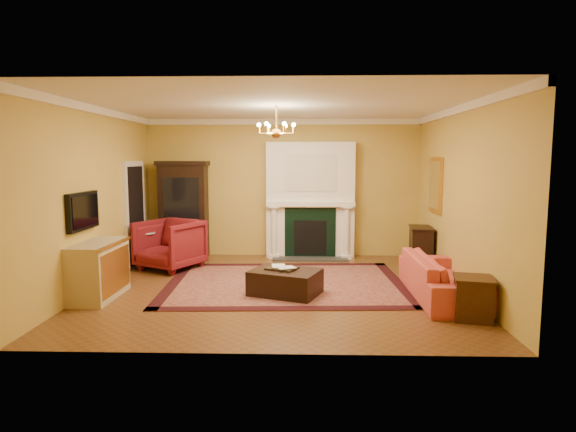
{
  "coord_description": "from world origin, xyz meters",
  "views": [
    {
      "loc": [
        0.41,
        -7.84,
        2.15
      ],
      "look_at": [
        0.18,
        0.3,
        1.18
      ],
      "focal_mm": 30.0,
      "sensor_mm": 36.0,
      "label": 1
    }
  ],
  "objects_px": {
    "coral_sofa": "(441,270)",
    "wingback_armchair": "(170,242)",
    "console_table": "(421,248)",
    "leather_ottoman": "(285,282)",
    "commode": "(98,270)",
    "pedestal_table": "(146,246)",
    "end_table": "(473,299)",
    "china_cabinet": "(184,212)"
  },
  "relations": [
    {
      "from": "coral_sofa",
      "to": "leather_ottoman",
      "type": "relative_size",
      "value": 2.15
    },
    {
      "from": "wingback_armchair",
      "to": "pedestal_table",
      "type": "height_order",
      "value": "wingback_armchair"
    },
    {
      "from": "coral_sofa",
      "to": "end_table",
      "type": "xyz_separation_m",
      "value": [
        0.15,
        -1.01,
        -0.16
      ]
    },
    {
      "from": "wingback_armchair",
      "to": "commode",
      "type": "relative_size",
      "value": 0.91
    },
    {
      "from": "china_cabinet",
      "to": "commode",
      "type": "relative_size",
      "value": 1.72
    },
    {
      "from": "pedestal_table",
      "to": "commode",
      "type": "relative_size",
      "value": 0.6
    },
    {
      "from": "china_cabinet",
      "to": "end_table",
      "type": "bearing_deg",
      "value": -39.12
    },
    {
      "from": "wingback_armchair",
      "to": "end_table",
      "type": "xyz_separation_m",
      "value": [
        4.87,
        -2.83,
        -0.26
      ]
    },
    {
      "from": "end_table",
      "to": "console_table",
      "type": "xyz_separation_m",
      "value": [
        0.06,
        3.12,
        0.11
      ]
    },
    {
      "from": "console_table",
      "to": "leather_ottoman",
      "type": "height_order",
      "value": "console_table"
    },
    {
      "from": "wingback_armchair",
      "to": "console_table",
      "type": "height_order",
      "value": "wingback_armchair"
    },
    {
      "from": "pedestal_table",
      "to": "commode",
      "type": "xyz_separation_m",
      "value": [
        -0.03,
        -2.18,
        0.03
      ]
    },
    {
      "from": "pedestal_table",
      "to": "console_table",
      "type": "bearing_deg",
      "value": 0.88
    },
    {
      "from": "wingback_armchair",
      "to": "console_table",
      "type": "relative_size",
      "value": 1.37
    },
    {
      "from": "coral_sofa",
      "to": "end_table",
      "type": "bearing_deg",
      "value": -171.35
    },
    {
      "from": "commode",
      "to": "end_table",
      "type": "bearing_deg",
      "value": -8.26
    },
    {
      "from": "pedestal_table",
      "to": "end_table",
      "type": "distance_m",
      "value": 6.21
    },
    {
      "from": "wingback_armchair",
      "to": "console_table",
      "type": "bearing_deg",
      "value": 31.59
    },
    {
      "from": "china_cabinet",
      "to": "commode",
      "type": "bearing_deg",
      "value": -100.12
    },
    {
      "from": "console_table",
      "to": "coral_sofa",
      "type": "bearing_deg",
      "value": -88.04
    },
    {
      "from": "end_table",
      "to": "china_cabinet",
      "type": "bearing_deg",
      "value": 140.61
    },
    {
      "from": "china_cabinet",
      "to": "console_table",
      "type": "xyz_separation_m",
      "value": [
        4.93,
        -0.88,
        -0.61
      ]
    },
    {
      "from": "china_cabinet",
      "to": "commode",
      "type": "xyz_separation_m",
      "value": [
        -0.58,
        -3.15,
        -0.57
      ]
    },
    {
      "from": "coral_sofa",
      "to": "pedestal_table",
      "type": "bearing_deg",
      "value": 69.37
    },
    {
      "from": "china_cabinet",
      "to": "pedestal_table",
      "type": "bearing_deg",
      "value": -119.28
    },
    {
      "from": "leather_ottoman",
      "to": "console_table",
      "type": "bearing_deg",
      "value": 59.08
    },
    {
      "from": "wingback_armchair",
      "to": "end_table",
      "type": "distance_m",
      "value": 5.64
    },
    {
      "from": "coral_sofa",
      "to": "leather_ottoman",
      "type": "height_order",
      "value": "coral_sofa"
    },
    {
      "from": "end_table",
      "to": "leather_ottoman",
      "type": "xyz_separation_m",
      "value": [
        -2.56,
        1.09,
        -0.07
      ]
    },
    {
      "from": "coral_sofa",
      "to": "wingback_armchair",
      "type": "bearing_deg",
      "value": 69.39
    },
    {
      "from": "end_table",
      "to": "pedestal_table",
      "type": "bearing_deg",
      "value": 150.73
    },
    {
      "from": "commode",
      "to": "end_table",
      "type": "height_order",
      "value": "commode"
    },
    {
      "from": "end_table",
      "to": "commode",
      "type": "bearing_deg",
      "value": 171.07
    },
    {
      "from": "wingback_armchair",
      "to": "leather_ottoman",
      "type": "xyz_separation_m",
      "value": [
        2.31,
        -1.73,
        -0.32
      ]
    },
    {
      "from": "end_table",
      "to": "leather_ottoman",
      "type": "height_order",
      "value": "end_table"
    },
    {
      "from": "pedestal_table",
      "to": "leather_ottoman",
      "type": "xyz_separation_m",
      "value": [
        2.86,
        -1.94,
        -0.2
      ]
    },
    {
      "from": "commode",
      "to": "coral_sofa",
      "type": "height_order",
      "value": "commode"
    },
    {
      "from": "end_table",
      "to": "coral_sofa",
      "type": "bearing_deg",
      "value": 98.24
    },
    {
      "from": "end_table",
      "to": "leather_ottoman",
      "type": "distance_m",
      "value": 2.79
    },
    {
      "from": "commode",
      "to": "leather_ottoman",
      "type": "xyz_separation_m",
      "value": [
        2.89,
        0.24,
        -0.23
      ]
    },
    {
      "from": "commode",
      "to": "pedestal_table",
      "type": "bearing_deg",
      "value": 89.89
    },
    {
      "from": "leather_ottoman",
      "to": "end_table",
      "type": "bearing_deg",
      "value": -1.79
    }
  ]
}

